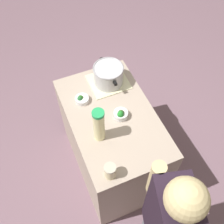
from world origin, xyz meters
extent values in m
plane|color=#775A67|center=(0.00, 0.00, 0.00)|extent=(8.00, 8.00, 0.00)
cube|color=tan|center=(0.00, 0.00, 0.44)|extent=(1.07, 0.67, 0.89)
cube|color=beige|center=(-0.34, 0.11, 0.89)|extent=(0.29, 0.33, 0.01)
cylinder|color=#B7B7BC|center=(-0.34, 0.11, 0.98)|extent=(0.25, 0.25, 0.16)
torus|color=#99999E|center=(-0.34, 0.11, 1.06)|extent=(0.26, 0.26, 0.01)
cube|color=black|center=(-0.48, 0.11, 1.02)|extent=(0.04, 0.02, 0.02)
cube|color=black|center=(-0.19, 0.11, 1.02)|extent=(0.04, 0.02, 0.02)
cylinder|color=beige|center=(0.14, -0.16, 1.03)|extent=(0.08, 0.08, 0.29)
cylinder|color=#209851|center=(0.14, -0.16, 1.19)|extent=(0.09, 0.09, 0.02)
ellipsoid|color=yellow|center=(0.15, -0.16, 1.12)|extent=(0.04, 0.04, 0.01)
cylinder|color=beige|center=(0.45, -0.21, 0.94)|extent=(0.08, 0.08, 0.12)
cylinder|color=#B2AD99|center=(0.45, -0.21, 1.01)|extent=(0.08, 0.08, 0.01)
cylinder|color=silver|center=(0.03, 0.06, 0.91)|extent=(0.11, 0.11, 0.05)
ellipsoid|color=#366629|center=(0.04, 0.06, 0.94)|extent=(0.05, 0.05, 0.05)
ellipsoid|color=#23802C|center=(0.05, 0.05, 0.95)|extent=(0.05, 0.05, 0.06)
cylinder|color=silver|center=(-0.23, -0.17, 0.91)|extent=(0.11, 0.11, 0.04)
ellipsoid|color=#28651A|center=(-0.24, -0.18, 0.92)|extent=(0.04, 0.04, 0.05)
ellipsoid|color=#276431|center=(-0.23, -0.19, 0.93)|extent=(0.04, 0.04, 0.05)
cube|color=black|center=(0.92, -0.04, 1.11)|extent=(0.38, 0.28, 0.61)
sphere|color=tan|center=(0.92, -0.04, 1.52)|extent=(0.20, 0.20, 0.20)
cylinder|color=tan|center=(0.71, -0.04, 1.27)|extent=(0.08, 0.08, 0.30)
camera|label=1|loc=(1.15, -0.49, 2.70)|focal=44.68mm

